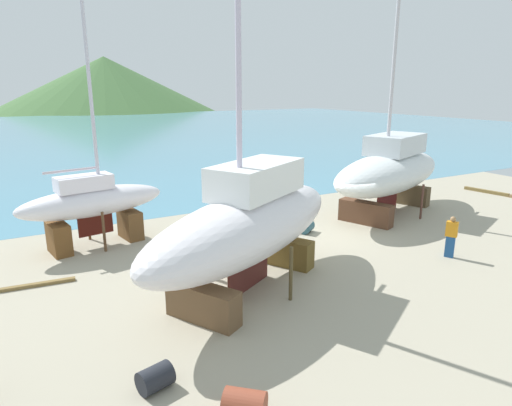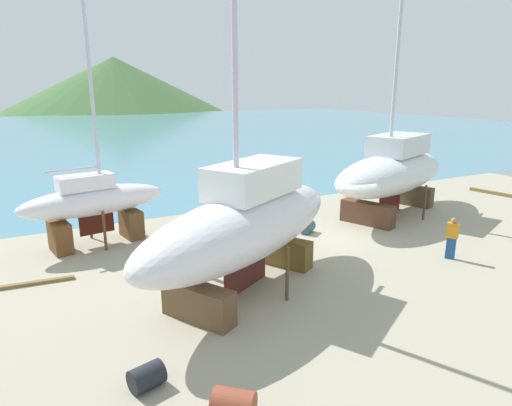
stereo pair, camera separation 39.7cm
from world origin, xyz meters
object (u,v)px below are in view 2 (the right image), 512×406
object	(u,v)px
barrel_rust_mid	(307,227)
sailboat_mid_port	(246,223)
barrel_tipped_center	(234,405)
barrel_rust_far	(147,377)
worker	(452,238)
sailboat_large_starboard	(94,203)
sailboat_small_center	(393,171)

from	to	relation	value
barrel_rust_mid	sailboat_mid_port	bearing A→B (deg)	-142.60
barrel_tipped_center	barrel_rust_far	distance (m)	2.28
barrel_tipped_center	barrel_rust_mid	size ratio (longest dim) A/B	1.15
sailboat_mid_port	worker	xyz separation A→B (m)	(8.55, -1.42, -1.47)
sailboat_mid_port	barrel_rust_far	bearing A→B (deg)	10.15
sailboat_large_starboard	barrel_rust_mid	world-z (taller)	sailboat_large_starboard
sailboat_small_center	sailboat_large_starboard	size ratio (longest dim) A/B	1.81
sailboat_small_center	worker	size ratio (longest dim) A/B	10.58
sailboat_mid_port	barrel_tipped_center	distance (m)	6.54
worker	barrel_rust_mid	distance (m)	6.38
sailboat_mid_port	sailboat_large_starboard	bearing A→B (deg)	-90.08
barrel_rust_far	sailboat_large_starboard	bearing A→B (deg)	87.71
barrel_rust_far	barrel_tipped_center	bearing A→B (deg)	-52.79
barrel_rust_far	sailboat_mid_port	bearing A→B (deg)	39.68
barrel_rust_far	worker	bearing A→B (deg)	9.69
worker	barrel_rust_far	world-z (taller)	worker
sailboat_mid_port	sailboat_large_starboard	distance (m)	8.04
barrel_tipped_center	worker	bearing A→B (deg)	19.22
worker	sailboat_small_center	bearing A→B (deg)	39.31
sailboat_small_center	sailboat_mid_port	world-z (taller)	sailboat_small_center
barrel_rust_mid	barrel_rust_far	world-z (taller)	same
worker	barrel_tipped_center	distance (m)	12.24
sailboat_small_center	worker	bearing A→B (deg)	45.38
sailboat_large_starboard	barrel_tipped_center	world-z (taller)	sailboat_large_starboard
barrel_tipped_center	sailboat_large_starboard	bearing A→B (deg)	94.38
sailboat_mid_port	barrel_rust_mid	bearing A→B (deg)	-172.13
barrel_tipped_center	barrel_rust_far	size ratio (longest dim) A/B	1.16
sailboat_small_center	barrel_tipped_center	bearing A→B (deg)	14.17
barrel_rust_mid	barrel_tipped_center	bearing A→B (deg)	-131.03
sailboat_small_center	sailboat_large_starboard	bearing A→B (deg)	-30.07
sailboat_small_center	sailboat_mid_port	size ratio (longest dim) A/B	1.14
sailboat_mid_port	barrel_rust_far	size ratio (longest dim) A/B	21.26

